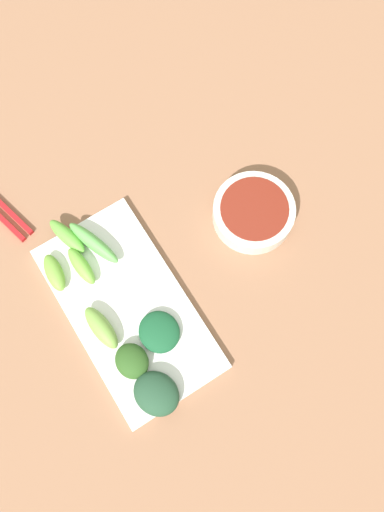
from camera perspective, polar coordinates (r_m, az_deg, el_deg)
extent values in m
cube|color=#95664B|center=(0.84, -1.61, -1.41)|extent=(2.10, 2.10, 0.02)
cylinder|color=silver|center=(0.84, 6.61, 4.64)|extent=(0.13, 0.13, 0.03)
cylinder|color=maroon|center=(0.84, 6.68, 4.86)|extent=(0.11, 0.11, 0.02)
cube|color=white|center=(0.81, -6.88, -5.57)|extent=(0.17, 0.31, 0.01)
ellipsoid|color=#63AD3D|center=(0.84, -13.28, 2.09)|extent=(0.04, 0.08, 0.02)
ellipsoid|color=#19522F|center=(0.79, -3.54, -8.15)|extent=(0.06, 0.06, 0.02)
ellipsoid|color=#73A93E|center=(0.83, -14.57, -1.74)|extent=(0.03, 0.06, 0.02)
ellipsoid|color=#74B841|center=(0.82, -11.80, -1.07)|extent=(0.03, 0.07, 0.02)
ellipsoid|color=#76A345|center=(0.79, -9.72, -7.60)|extent=(0.03, 0.08, 0.03)
ellipsoid|color=#244730|center=(0.77, -3.85, -14.54)|extent=(0.08, 0.08, 0.03)
ellipsoid|color=#5FB151|center=(0.82, -10.54, 1.41)|extent=(0.05, 0.10, 0.03)
ellipsoid|color=#2B511E|center=(0.78, -6.48, -11.16)|extent=(0.05, 0.06, 0.03)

